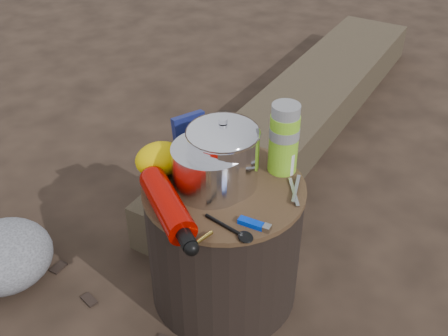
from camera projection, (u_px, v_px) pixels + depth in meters
name	position (u px, v px, depth m)	size (l,w,h in m)	color
ground	(224.00, 289.00, 1.74)	(60.00, 60.00, 0.00)	#2F221A
stump	(224.00, 242.00, 1.62)	(0.45, 0.45, 0.42)	black
log_main	(303.00, 110.00, 2.52)	(0.36, 2.13, 0.18)	#3E3324
log_small	(268.00, 139.00, 2.40)	(0.19, 1.06, 0.09)	#3E3324
foil_windscreen	(210.00, 168.00, 1.46)	(0.21, 0.21, 0.13)	silver
camping_pot	(223.00, 153.00, 1.46)	(0.19, 0.19, 0.19)	silver
fuel_bottle	(167.00, 205.00, 1.37)	(0.08, 0.31, 0.08)	#A40600
thermos	(284.00, 139.00, 1.50)	(0.08, 0.08, 0.21)	#84CC25
travel_mug	(224.00, 134.00, 1.62)	(0.07, 0.07, 0.11)	black
stuff_sack	(159.00, 159.00, 1.52)	(0.14, 0.11, 0.09)	#E7BC00
food_pouch	(190.00, 135.00, 1.59)	(0.10, 0.02, 0.13)	navy
lighter	(251.00, 223.00, 1.36)	(0.02, 0.09, 0.02)	#002CC2
pot_grabber	(294.00, 191.00, 1.47)	(0.03, 0.12, 0.01)	#9D9DA1
spork	(225.00, 225.00, 1.36)	(0.03, 0.14, 0.01)	black
squeeze_bottle	(288.00, 160.00, 1.52)	(0.04, 0.04, 0.09)	silver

